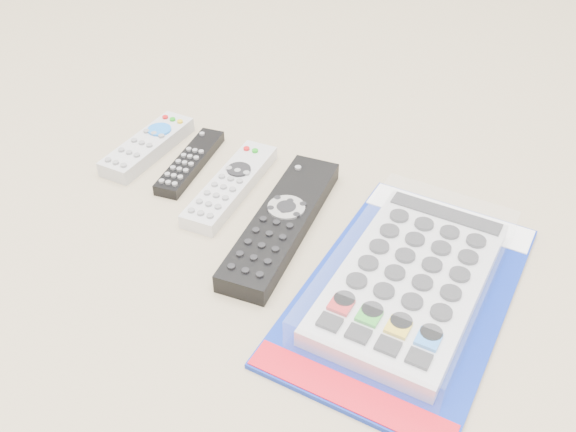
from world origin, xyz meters
The scene contains 5 objects.
remote_small_grey centered at (-0.22, 0.01, 0.01)m, with size 0.06×0.17×0.03m.
remote_slim_black centered at (-0.14, 0.01, 0.01)m, with size 0.07×0.16×0.02m.
remote_silver_dvd centered at (-0.06, -0.01, 0.01)m, with size 0.07×0.20×0.02m.
remote_large_black centered at (0.04, -0.04, 0.01)m, with size 0.10×0.27×0.03m.
jumbo_remote_packaged centered at (0.22, -0.06, 0.02)m, with size 0.23×0.36×0.05m.
Camera 1 is at (0.37, -0.57, 0.53)m, focal length 40.00 mm.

